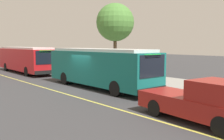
{
  "coord_description": "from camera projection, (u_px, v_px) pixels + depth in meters",
  "views": [
    {
      "loc": [
        15.97,
        -10.61,
        3.26
      ],
      "look_at": [
        2.11,
        0.97,
        1.47
      ],
      "focal_mm": 41.32,
      "sensor_mm": 36.0,
      "label": 1
    }
  ],
  "objects": [
    {
      "name": "sidewalk_curb",
      "position": [
        140.0,
        80.0,
        23.11
      ],
      "size": [
        44.0,
        6.4,
        0.15
      ],
      "primitive_type": "cube",
      "color": "gray",
      "rests_on": "ground_plane"
    },
    {
      "name": "pickup_truck",
      "position": [
        203.0,
        103.0,
        10.7
      ],
      "size": [
        5.55,
        2.45,
        1.85
      ],
      "color": "maroon",
      "rests_on": "ground_plane"
    },
    {
      "name": "transit_bus_main",
      "position": [
        99.0,
        66.0,
        19.33
      ],
      "size": [
        10.6,
        2.63,
        2.95
      ],
      "color": "#146B66",
      "rests_on": "ground_plane"
    },
    {
      "name": "street_tree_near_shelter",
      "position": [
        115.0,
        23.0,
        27.22
      ],
      "size": [
        4.01,
        4.01,
        7.46
      ],
      "color": "brown",
      "rests_on": "sidewalk_curb"
    },
    {
      "name": "bus_shelter",
      "position": [
        131.0,
        59.0,
        23.34
      ],
      "size": [
        2.9,
        1.6,
        2.48
      ],
      "color": "#333338",
      "rests_on": "sidewalk_curb"
    },
    {
      "name": "route_sign_post",
      "position": [
        136.0,
        62.0,
        19.58
      ],
      "size": [
        0.44,
        0.08,
        2.8
      ],
      "color": "#333338",
      "rests_on": "sidewalk_curb"
    },
    {
      "name": "ground_plane",
      "position": [
        84.0,
        88.0,
        19.29
      ],
      "size": [
        120.0,
        120.0,
        0.0
      ],
      "primitive_type": "plane",
      "color": "#38383A"
    },
    {
      "name": "pedestrian_commuter",
      "position": [
        110.0,
        67.0,
        24.28
      ],
      "size": [
        0.24,
        0.4,
        1.69
      ],
      "color": "#282D47",
      "rests_on": "sidewalk_curb"
    },
    {
      "name": "lane_stripe_center",
      "position": [
        58.0,
        92.0,
        17.89
      ],
      "size": [
        36.0,
        0.14,
        0.01
      ],
      "primitive_type": "cube",
      "color": "#E0D64C",
      "rests_on": "ground_plane"
    },
    {
      "name": "waiting_bench",
      "position": [
        131.0,
        73.0,
        23.48
      ],
      "size": [
        1.6,
        0.48,
        0.95
      ],
      "color": "brown",
      "rests_on": "sidewalk_curb"
    },
    {
      "name": "transit_bus_second",
      "position": [
        25.0,
        59.0,
        29.83
      ],
      "size": [
        11.52,
        2.79,
        2.95
      ],
      "color": "red",
      "rests_on": "ground_plane"
    }
  ]
}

